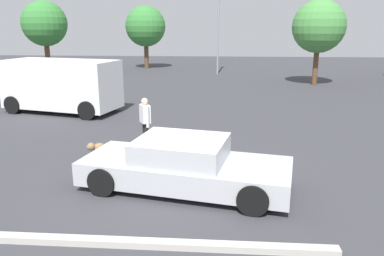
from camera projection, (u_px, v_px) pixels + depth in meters
name	position (u px, v px, depth m)	size (l,w,h in m)	color
ground_plane	(174.00, 185.00, 8.92)	(80.00, 80.00, 0.00)	#38383D
sedan_foreground	(184.00, 166.00, 8.60)	(4.95, 2.72, 1.17)	#B7BABF
dog	(97.00, 148.00, 10.70)	(0.52, 0.48, 0.47)	olive
van_white	(62.00, 84.00, 16.27)	(5.19, 3.16, 2.23)	white
pedestrian	(145.00, 118.00, 11.51)	(0.40, 0.51, 1.53)	black
parking_curb	(156.00, 244.00, 6.38)	(6.07, 0.20, 0.12)	#B7B2A8
light_post_near	(219.00, 6.00, 28.42)	(0.44, 0.44, 7.75)	gray
tree_back_left	(319.00, 27.00, 23.26)	(3.24, 3.24, 5.24)	brown
tree_back_right	(44.00, 24.00, 31.08)	(3.67, 3.67, 5.69)	brown
tree_far_right	(146.00, 26.00, 32.97)	(3.48, 3.48, 5.38)	brown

